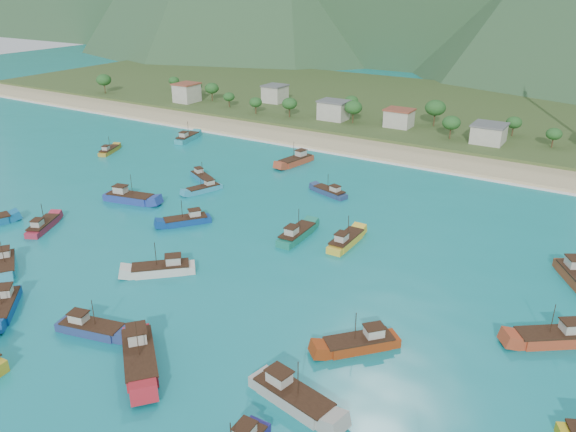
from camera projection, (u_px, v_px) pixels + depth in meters
The scene contains 25 objects.
ground at pixel (227, 265), 97.97m from camera, with size 600.00×600.00×0.00m, color #0B7880.
beach at pixel (396, 153), 159.85m from camera, with size 400.00×18.00×1.20m, color beige.
land at pixel (457, 112), 207.63m from camera, with size 400.00×110.00×2.40m, color #385123.
surf_line at pixel (383, 162), 152.41m from camera, with size 400.00×2.50×0.08m, color white.
village at pixel (453, 125), 171.57m from camera, with size 217.19×27.73×6.85m.
vegetation at pixel (414, 117), 178.36m from camera, with size 280.02×25.37×8.75m.
boat_0 at pixel (6, 265), 96.48m from camera, with size 9.85×8.01×5.86m.
boat_1 at pixel (43, 226), 111.51m from camera, with size 6.62×9.67×5.56m.
boat_2 at pixel (297, 235), 107.60m from camera, with size 3.39×10.60×6.22m.
boat_4 at pixel (109, 151), 159.95m from camera, with size 5.40×8.83×5.02m.
boat_5 at pixel (140, 358), 72.52m from camera, with size 12.18×11.25×7.58m.
boat_6 at pixel (91, 329), 78.98m from camera, with size 10.43×5.21×5.92m.
boat_7 at pixel (4, 307), 84.19m from camera, with size 9.35×9.55×6.10m.
boat_8 at pixel (296, 161), 150.27m from camera, with size 5.24×11.70×6.67m.
boat_9 at pixel (202, 177), 138.89m from camera, with size 8.98×6.31×5.18m.
boat_10 at pixel (204, 189), 131.15m from camera, with size 5.42×9.05×5.14m.
boat_12 at pixel (330, 192), 129.09m from camera, with size 9.31×5.15×5.27m.
boat_15 at pixel (360, 344), 75.67m from camera, with size 9.39×9.79×6.19m.
boat_17 at pixel (292, 397), 65.95m from camera, with size 11.89×5.61×6.76m.
boat_18 at pixel (186, 221), 113.93m from camera, with size 8.12×9.32×5.67m.
boat_20 at pixel (130, 198), 124.97m from camera, with size 12.14×5.86×6.90m.
boat_22 at pixel (162, 270), 94.77m from camera, with size 9.98×9.55×6.30m.
boat_24 at pixel (346, 241), 105.01m from camera, with size 3.04×10.26×6.06m.
boat_27 at pixel (187, 138), 171.92m from camera, with size 4.95×10.75×6.12m.
boat_32 at pixel (555, 338), 76.74m from camera, with size 11.03×9.29×6.64m.
Camera 1 is at (54.43, -68.34, 46.38)m, focal length 35.00 mm.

